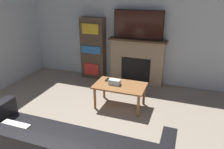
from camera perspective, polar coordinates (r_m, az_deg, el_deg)
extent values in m
cube|color=silver|center=(5.28, 4.23, 12.57)|extent=(6.08, 0.06, 2.70)
cube|color=tan|center=(5.28, 6.50, 3.23)|extent=(1.26, 0.22, 1.05)
cube|color=black|center=(5.23, 6.13, 1.24)|extent=(0.69, 0.01, 0.58)
cube|color=#4C331E|center=(5.11, 6.71, 8.95)|extent=(1.36, 0.28, 0.04)
cube|color=black|center=(5.05, 6.88, 12.78)|extent=(1.13, 0.03, 0.65)
cube|color=#331914|center=(5.03, 6.84, 12.76)|extent=(1.10, 0.01, 0.62)
cube|color=silver|center=(2.94, -23.71, -14.20)|extent=(0.36, 0.14, 0.28)
cube|color=brown|center=(4.18, 2.10, -2.93)|extent=(0.97, 0.60, 0.03)
cylinder|color=brown|center=(4.22, -4.51, -6.23)|extent=(0.05, 0.05, 0.43)
cylinder|color=brown|center=(3.98, 6.89, -8.18)|extent=(0.05, 0.05, 0.43)
cylinder|color=brown|center=(4.61, -2.09, -3.61)|extent=(0.05, 0.05, 0.43)
cylinder|color=brown|center=(4.40, 8.34, -5.20)|extent=(0.05, 0.05, 0.43)
cube|color=silver|center=(4.17, 0.67, -1.98)|extent=(0.22, 0.12, 0.10)
cube|color=black|center=(4.38, -1.32, -1.32)|extent=(0.04, 0.15, 0.02)
cube|color=#4C3D2D|center=(5.55, -4.91, 6.82)|extent=(0.60, 0.26, 1.53)
cube|color=red|center=(5.58, -5.36, 1.38)|extent=(0.38, 0.03, 0.29)
cube|color=#2D70B7|center=(5.42, -5.54, 6.44)|extent=(0.51, 0.03, 0.18)
cube|color=gold|center=(5.31, -5.75, 11.76)|extent=(0.43, 0.03, 0.24)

